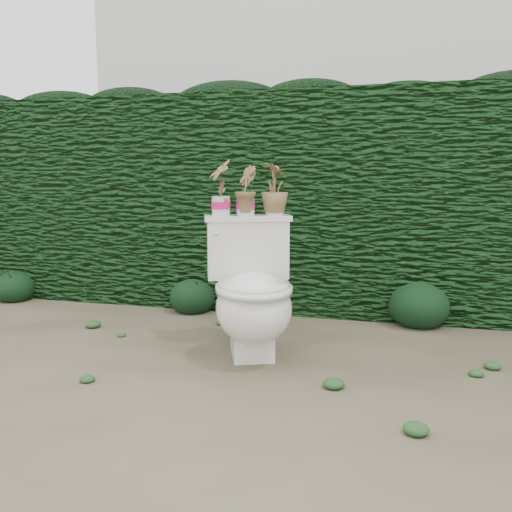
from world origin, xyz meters
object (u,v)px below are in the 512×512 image
(potted_plant_center, at_px, (245,192))
(potted_plant_left, at_px, (221,189))
(toilet, at_px, (252,295))
(potted_plant_right, at_px, (275,190))

(potted_plant_center, bearing_deg, potted_plant_left, 93.21)
(toilet, height_order, potted_plant_center, potted_plant_center)
(potted_plant_center, height_order, potted_plant_right, potted_plant_right)
(toilet, distance_m, potted_plant_left, 0.64)
(potted_plant_left, relative_size, potted_plant_right, 1.05)
(potted_plant_left, distance_m, potted_plant_right, 0.32)
(toilet, relative_size, potted_plant_center, 2.93)
(potted_plant_center, relative_size, potted_plant_right, 0.94)
(potted_plant_left, height_order, potted_plant_right, potted_plant_left)
(potted_plant_center, distance_m, potted_plant_right, 0.17)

